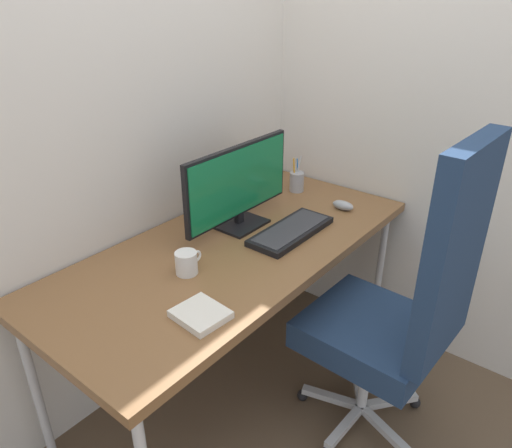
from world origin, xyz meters
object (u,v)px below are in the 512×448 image
Objects in this scene: mouse at (343,205)px; coffee_mug at (187,263)px; notebook at (201,314)px; keyboard at (291,231)px; pen_holder at (297,181)px; monitor at (239,185)px; office_chair at (403,307)px.

coffee_mug reaches higher than mouse.
coffee_mug reaches higher than notebook.
keyboard is 3.59× the size of coffee_mug.
pen_holder is (0.05, 0.30, 0.03)m from mouse.
monitor is 0.46m from coffee_mug.
keyboard is 0.49m from pen_holder.
office_chair is 7.09× the size of pen_holder.
keyboard is 2.59× the size of notebook.
notebook is (-0.58, -0.34, -0.18)m from monitor.
pen_holder is 1.13m from notebook.
mouse is 1.01m from notebook.
office_chair is 3.13× the size of keyboard.
coffee_mug reaches higher than keyboard.
coffee_mug is at bearing -171.69° from pen_holder.
mouse is 0.56× the size of pen_holder.
keyboard is 0.51m from coffee_mug.
notebook is (-1.01, -0.06, -0.01)m from mouse.
monitor is 0.70m from notebook.
office_chair is 11.24× the size of coffee_mug.
monitor is at bearing 144.93° from mouse.
coffee_mug is (-0.45, 0.66, 0.15)m from office_chair.
keyboard is 2.27× the size of pen_holder.
office_chair is 0.81m from coffee_mug.
notebook is (-0.61, 0.44, 0.12)m from office_chair.
coffee_mug is (-0.49, 0.12, 0.03)m from keyboard.
monitor reaches higher than pen_holder.
keyboard is at bearing -73.16° from monitor.
office_chair is 2.11× the size of monitor.
mouse is 0.65× the size of notebook.
monitor is 0.30m from keyboard.
office_chair is 12.55× the size of mouse.
coffee_mug is at bearing -165.60° from monitor.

